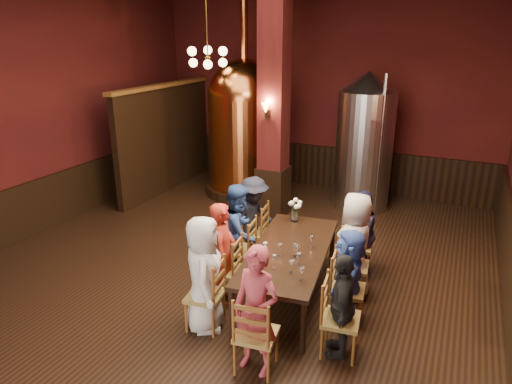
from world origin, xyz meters
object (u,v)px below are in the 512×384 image
at_px(person_0, 204,274).
at_px(copper_kettle, 245,126).
at_px(person_1, 224,253).
at_px(dining_table, 290,253).
at_px(person_2, 240,232).
at_px(steel_vessel, 364,142).
at_px(rose_vase, 295,207).

bearing_deg(person_0, copper_kettle, -6.53).
xyz_separation_m(person_1, copper_kettle, (-1.73, 4.21, 0.85)).
xyz_separation_m(dining_table, person_2, (-0.89, 0.22, 0.06)).
distance_m(person_0, steel_vessel, 5.24).
bearing_deg(person_0, person_2, -19.49).
xyz_separation_m(person_2, copper_kettle, (-1.64, 3.56, 0.83)).
bearing_deg(steel_vessel, person_1, -101.44).
distance_m(dining_table, copper_kettle, 4.63).
xyz_separation_m(person_0, rose_vase, (0.43, 2.06, 0.24)).
xyz_separation_m(person_0, steel_vessel, (0.82, 5.14, 0.67)).
relative_size(copper_kettle, rose_vase, 11.52).
relative_size(person_2, steel_vessel, 0.53).
relative_size(dining_table, rose_vase, 6.68).
height_order(person_0, copper_kettle, copper_kettle).
relative_size(person_2, rose_vase, 3.99).
relative_size(dining_table, person_2, 1.68).
height_order(copper_kettle, rose_vase, copper_kettle).
height_order(person_1, steel_vessel, steel_vessel).
bearing_deg(person_2, dining_table, -113.26).
distance_m(person_0, copper_kettle, 5.27).
height_order(dining_table, steel_vessel, steel_vessel).
bearing_deg(dining_table, person_1, -158.78).
height_order(dining_table, copper_kettle, copper_kettle).
bearing_deg(dining_table, person_2, 158.78).
distance_m(person_0, rose_vase, 2.11).
height_order(dining_table, person_0, person_0).
relative_size(person_0, copper_kettle, 0.35).
height_order(person_0, rose_vase, person_0).
xyz_separation_m(person_0, copper_kettle, (-1.82, 4.87, 0.82)).
height_order(person_0, person_1, person_0).
distance_m(copper_kettle, steel_vessel, 2.65).
bearing_deg(person_2, person_1, 177.95).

